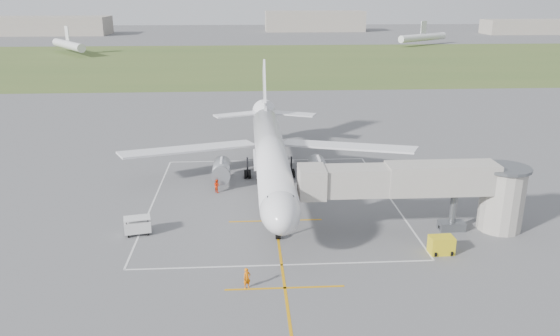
{
  "coord_description": "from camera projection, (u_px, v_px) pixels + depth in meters",
  "views": [
    {
      "loc": [
        -2.93,
        -63.92,
        23.5
      ],
      "look_at": [
        0.86,
        -4.0,
        4.0
      ],
      "focal_mm": 35.0,
      "sensor_mm": 36.0,
      "label": 1
    }
  ],
  "objects": [
    {
      "name": "airliner",
      "position": [
        271.0,
        153.0,
        67.46
      ],
      "size": [
        38.93,
        46.75,
        13.52
      ],
      "color": "silver",
      "rests_on": "ground"
    },
    {
      "name": "ramp_worker_nose",
      "position": [
        247.0,
        278.0,
        45.06
      ],
      "size": [
        0.78,
        0.69,
        1.8
      ],
      "primitive_type": "imported",
      "rotation": [
        0.0,
        0.0,
        0.51
      ],
      "color": "orange",
      "rests_on": "ground"
    },
    {
      "name": "jet_bridge",
      "position": [
        433.0,
        187.0,
        54.77
      ],
      "size": [
        23.4,
        5.0,
        7.2
      ],
      "color": "gray",
      "rests_on": "ground"
    },
    {
      "name": "baggage_cart",
      "position": [
        138.0,
        226.0,
        55.1
      ],
      "size": [
        2.88,
        2.07,
        1.82
      ],
      "rotation": [
        0.0,
        0.0,
        0.21
      ],
      "color": "silver",
      "rests_on": "ground"
    },
    {
      "name": "apron_markings",
      "position": [
        274.0,
        206.0,
        62.58
      ],
      "size": [
        28.2,
        60.0,
        0.01
      ],
      "color": "#C4840B",
      "rests_on": "ground"
    },
    {
      "name": "distant_hangars",
      "position": [
        222.0,
        24.0,
        317.26
      ],
      "size": [
        345.0,
        49.0,
        12.0
      ],
      "color": "gray",
      "rests_on": "ground"
    },
    {
      "name": "grass_strip",
      "position": [
        254.0,
        61.0,
        191.5
      ],
      "size": [
        700.0,
        120.0,
        0.02
      ],
      "primitive_type": "cube",
      "color": "#435927",
      "rests_on": "ground"
    },
    {
      "name": "gpu_unit",
      "position": [
        441.0,
        245.0,
        51.11
      ],
      "size": [
        2.28,
        1.65,
        1.68
      ],
      "rotation": [
        0.0,
        0.0,
        0.03
      ],
      "color": "gold",
      "rests_on": "ground"
    },
    {
      "name": "ground",
      "position": [
        271.0,
        189.0,
        68.11
      ],
      "size": [
        700.0,
        700.0,
        0.0
      ],
      "primitive_type": "plane",
      "color": "#4F4F51",
      "rests_on": "ground"
    },
    {
      "name": "ramp_worker_wing",
      "position": [
        217.0,
        186.0,
        66.66
      ],
      "size": [
        0.99,
        1.03,
        1.67
      ],
      "primitive_type": "imported",
      "rotation": [
        0.0,
        0.0,
        2.21
      ],
      "color": "red",
      "rests_on": "ground"
    },
    {
      "name": "distant_aircraft",
      "position": [
        259.0,
        41.0,
        229.9
      ],
      "size": [
        173.47,
        52.78,
        8.85
      ],
      "color": "silver",
      "rests_on": "ground"
    }
  ]
}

